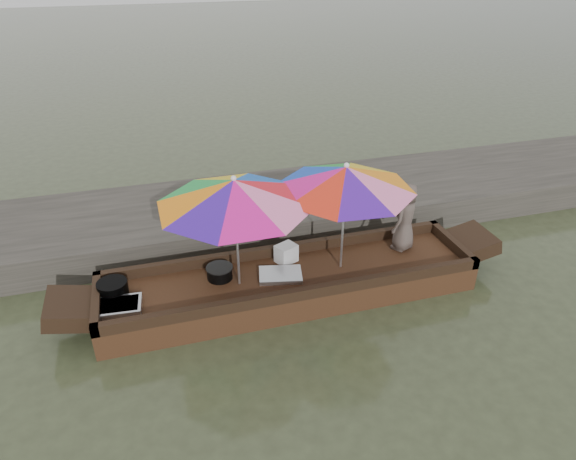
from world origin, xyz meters
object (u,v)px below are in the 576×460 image
object	(u,v)px
charcoal_grill	(220,273)
vendor	(405,217)
umbrella_stern	(343,218)
supply_bag	(286,253)
umbrella_bow	(237,233)
boat_hull	(290,285)
tray_scallop	(280,275)
cooking_pot	(113,289)
tray_crayfish	(118,307)

from	to	relation	value
charcoal_grill	vendor	bearing A→B (deg)	0.61
charcoal_grill	umbrella_stern	bearing A→B (deg)	-6.76
supply_bag	umbrella_bow	size ratio (longest dim) A/B	0.14
boat_hull	charcoal_grill	distance (m)	0.98
tray_scallop	supply_bag	world-z (taller)	supply_bag
supply_bag	umbrella_bow	xyz separation A→B (m)	(-0.75, -0.35, 0.65)
boat_hull	tray_scallop	size ratio (longest dim) A/B	8.92
cooking_pot	umbrella_stern	distance (m)	3.12
boat_hull	charcoal_grill	xyz separation A→B (m)	(-0.93, 0.20, 0.26)
umbrella_stern	tray_crayfish	bearing A→B (deg)	-177.41
supply_bag	charcoal_grill	bearing A→B (deg)	-171.34
charcoal_grill	tray_scallop	bearing A→B (deg)	-14.52
tray_scallop	umbrella_stern	world-z (taller)	umbrella_stern
charcoal_grill	supply_bag	world-z (taller)	supply_bag
vendor	umbrella_stern	bearing A→B (deg)	-25.86
charcoal_grill	vendor	size ratio (longest dim) A/B	0.33
boat_hull	umbrella_bow	bearing A→B (deg)	180.00
charcoal_grill	umbrella_stern	distance (m)	1.82
umbrella_stern	tray_scallop	bearing A→B (deg)	-179.52
boat_hull	cooking_pot	xyz separation A→B (m)	(-2.31, 0.20, 0.28)
charcoal_grill	umbrella_bow	world-z (taller)	umbrella_bow
tray_scallop	supply_bag	distance (m)	0.41
charcoal_grill	umbrella_bow	size ratio (longest dim) A/B	0.17
boat_hull	vendor	xyz separation A→B (m)	(1.80, 0.23, 0.69)
supply_bag	umbrella_stern	world-z (taller)	umbrella_stern
charcoal_grill	umbrella_bow	distance (m)	0.76
charcoal_grill	umbrella_bow	xyz separation A→B (m)	(0.23, -0.20, 0.69)
tray_scallop	charcoal_grill	distance (m)	0.82
umbrella_bow	umbrella_stern	distance (m)	1.44
cooking_pot	tray_crayfish	size ratio (longest dim) A/B	0.67
tray_crayfish	umbrella_stern	distance (m)	3.09
tray_crayfish	umbrella_bow	bearing A→B (deg)	4.98
cooking_pot	umbrella_bow	distance (m)	1.75
supply_bag	umbrella_bow	bearing A→B (deg)	-155.20
umbrella_bow	umbrella_stern	bearing A→B (deg)	0.00
supply_bag	umbrella_bow	distance (m)	1.05
charcoal_grill	cooking_pot	bearing A→B (deg)	-179.91
cooking_pot	umbrella_stern	xyz separation A→B (m)	(3.04, -0.20, 0.67)
cooking_pot	charcoal_grill	bearing A→B (deg)	0.09
tray_crayfish	charcoal_grill	world-z (taller)	charcoal_grill
cooking_pot	tray_crayfish	world-z (taller)	cooking_pot
cooking_pot	tray_scallop	size ratio (longest dim) A/B	0.67
boat_hull	cooking_pot	size ratio (longest dim) A/B	13.33
umbrella_bow	tray_crayfish	bearing A→B (deg)	-175.02
boat_hull	tray_scallop	world-z (taller)	tray_scallop
tray_scallop	vendor	size ratio (longest dim) A/B	0.55
supply_bag	vendor	world-z (taller)	vendor
cooking_pot	tray_scallop	world-z (taller)	cooking_pot
cooking_pot	vendor	bearing A→B (deg)	0.43
boat_hull	tray_scallop	xyz separation A→B (m)	(-0.14, -0.01, 0.21)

